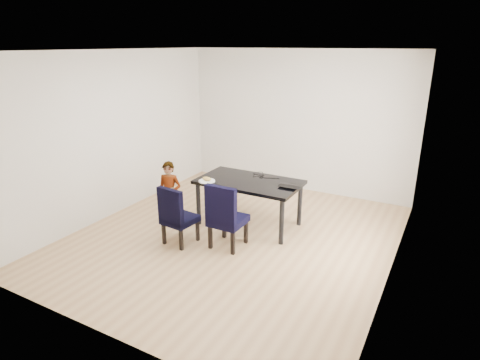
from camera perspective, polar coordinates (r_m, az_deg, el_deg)
The scene contains 14 objects.
floor at distance 6.16m, azimuth -0.90°, elevation -8.08°, with size 4.50×5.00×0.01m, color tan.
ceiling at distance 5.49m, azimuth -1.05°, elevation 18.03°, with size 4.50×5.00×0.01m, color white.
wall_back at distance 7.90m, azimuth 8.10°, elevation 8.22°, with size 4.50×0.01×2.70m, color silver.
wall_front at distance 3.81m, azimuth -19.87°, elevation -4.47°, with size 4.50×0.01×2.70m, color white.
wall_left at distance 7.03m, azimuth -17.28°, elevation 6.25°, with size 0.01×5.00×2.70m, color silver.
wall_right at distance 5.01m, azimuth 22.13°, elevation 0.77°, with size 0.01×5.00×2.70m, color silver.
dining_table at distance 6.40m, azimuth 1.28°, elevation -3.26°, with size 1.60×0.90×0.75m, color black.
chair_left at distance 5.87m, azimuth -8.54°, elevation -4.86°, with size 0.43×0.44×0.89m, color black.
chair_right at distance 5.70m, azimuth -1.70°, elevation -4.96°, with size 0.47×0.49×0.97m, color black.
child at distance 6.38m, azimuth -9.97°, elevation -2.10°, with size 0.39×0.26×1.07m, color red.
plate at distance 6.25m, azimuth -4.74°, elevation -0.14°, with size 0.26×0.26×0.01m, color white.
sandwich at distance 6.23m, azimuth -4.74°, elevation 0.18°, with size 0.16×0.07×0.06m, color gold.
laptop at distance 6.03m, azimuth 7.21°, elevation -0.87°, with size 0.34×0.22×0.03m, color black.
cable_tangle at distance 6.45m, azimuth 2.59°, elevation 0.49°, with size 0.16×0.16×0.01m, color black.
Camera 1 is at (2.70, -4.77, 2.79)m, focal length 30.00 mm.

